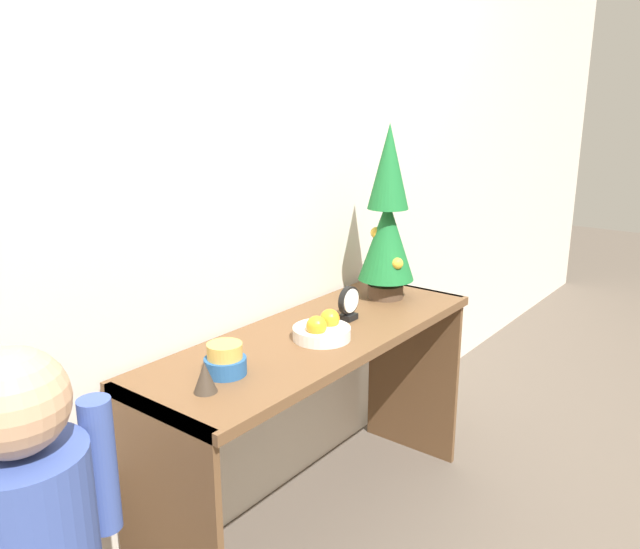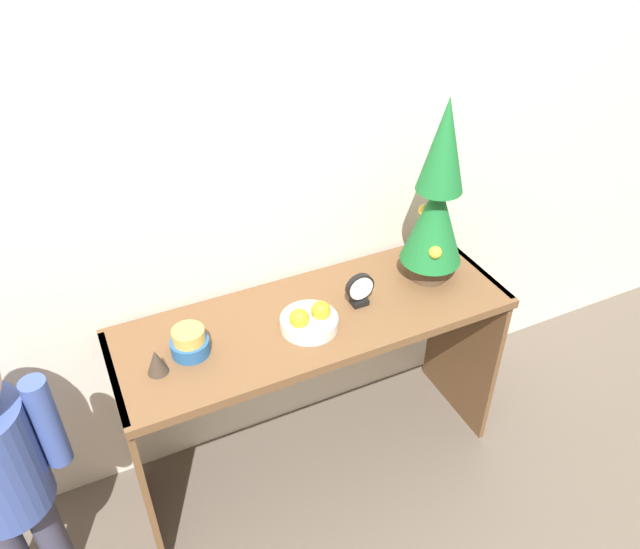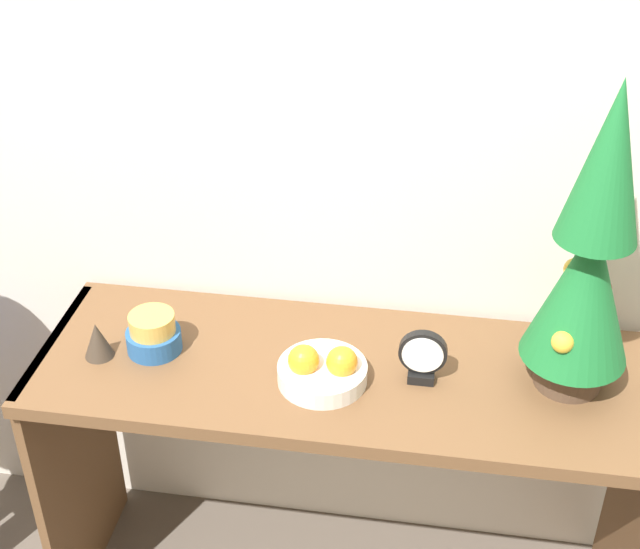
{
  "view_description": "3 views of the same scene",
  "coord_description": "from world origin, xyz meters",
  "px_view_note": "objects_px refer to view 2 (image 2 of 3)",
  "views": [
    {
      "loc": [
        -1.43,
        -0.9,
        1.38
      ],
      "look_at": [
        -0.0,
        0.2,
        0.88
      ],
      "focal_mm": 35.0,
      "sensor_mm": 36.0,
      "label": 1
    },
    {
      "loc": [
        -0.62,
        -1.14,
        1.94
      ],
      "look_at": [
        0.03,
        0.23,
        0.83
      ],
      "focal_mm": 35.0,
      "sensor_mm": 36.0,
      "label": 2
    },
    {
      "loc": [
        0.17,
        -1.16,
        1.81
      ],
      "look_at": [
        -0.05,
        0.2,
        0.91
      ],
      "focal_mm": 50.0,
      "sensor_mm": 36.0,
      "label": 3
    }
  ],
  "objects_px": {
    "singing_bowl": "(190,342)",
    "figurine": "(156,362)",
    "mini_tree": "(437,199)",
    "desk_clock": "(360,290)",
    "fruit_bowl": "(309,320)"
  },
  "relations": [
    {
      "from": "desk_clock",
      "to": "figurine",
      "type": "distance_m",
      "value": 0.65
    },
    {
      "from": "mini_tree",
      "to": "singing_bowl",
      "type": "bearing_deg",
      "value": -178.35
    },
    {
      "from": "singing_bowl",
      "to": "figurine",
      "type": "relative_size",
      "value": 1.43
    },
    {
      "from": "mini_tree",
      "to": "singing_bowl",
      "type": "xyz_separation_m",
      "value": [
        -0.83,
        -0.02,
        -0.25
      ]
    },
    {
      "from": "singing_bowl",
      "to": "desk_clock",
      "type": "relative_size",
      "value": 0.98
    },
    {
      "from": "singing_bowl",
      "to": "desk_clock",
      "type": "distance_m",
      "value": 0.55
    },
    {
      "from": "mini_tree",
      "to": "fruit_bowl",
      "type": "height_order",
      "value": "mini_tree"
    },
    {
      "from": "mini_tree",
      "to": "desk_clock",
      "type": "xyz_separation_m",
      "value": [
        -0.28,
        -0.04,
        -0.24
      ]
    },
    {
      "from": "mini_tree",
      "to": "desk_clock",
      "type": "bearing_deg",
      "value": -172.85
    },
    {
      "from": "fruit_bowl",
      "to": "desk_clock",
      "type": "height_order",
      "value": "desk_clock"
    },
    {
      "from": "fruit_bowl",
      "to": "figurine",
      "type": "relative_size",
      "value": 2.24
    },
    {
      "from": "singing_bowl",
      "to": "figurine",
      "type": "height_order",
      "value": "singing_bowl"
    },
    {
      "from": "fruit_bowl",
      "to": "mini_tree",
      "type": "bearing_deg",
      "value": 8.54
    },
    {
      "from": "mini_tree",
      "to": "fruit_bowl",
      "type": "relative_size",
      "value": 3.55
    },
    {
      "from": "fruit_bowl",
      "to": "desk_clock",
      "type": "relative_size",
      "value": 1.54
    }
  ]
}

